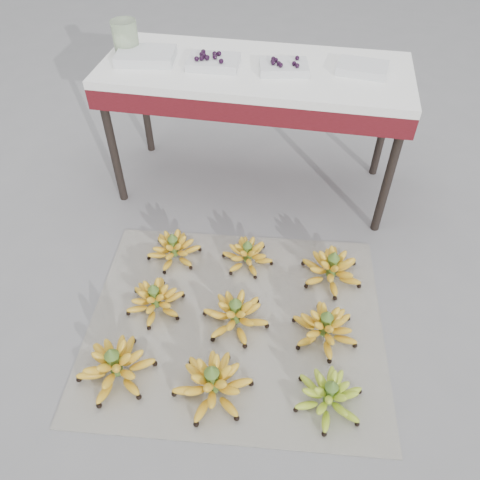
% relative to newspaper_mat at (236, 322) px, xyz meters
% --- Properties ---
extents(ground, '(60.00, 60.00, 0.00)m').
position_rel_newspaper_mat_xyz_m(ground, '(0.01, -0.07, -0.00)').
color(ground, slate).
rests_on(ground, ground).
extents(newspaper_mat, '(1.34, 1.16, 0.01)m').
position_rel_newspaper_mat_xyz_m(newspaper_mat, '(0.00, 0.00, 0.00)').
color(newspaper_mat, silver).
rests_on(newspaper_mat, ground).
extents(bunch_front_left, '(0.32, 0.32, 0.18)m').
position_rel_newspaper_mat_xyz_m(bunch_front_left, '(-0.41, -0.33, 0.06)').
color(bunch_front_left, gold).
rests_on(bunch_front_left, newspaper_mat).
extents(bunch_front_center, '(0.36, 0.36, 0.18)m').
position_rel_newspaper_mat_xyz_m(bunch_front_center, '(-0.02, -0.33, 0.07)').
color(bunch_front_center, gold).
rests_on(bunch_front_center, newspaper_mat).
extents(bunch_front_right, '(0.27, 0.27, 0.16)m').
position_rel_newspaper_mat_xyz_m(bunch_front_right, '(0.41, -0.30, 0.06)').
color(bunch_front_right, olive).
rests_on(bunch_front_right, newspaper_mat).
extents(bunch_mid_left, '(0.28, 0.28, 0.16)m').
position_rel_newspaper_mat_xyz_m(bunch_mid_left, '(-0.36, 0.01, 0.06)').
color(bunch_mid_left, gold).
rests_on(bunch_mid_left, newspaper_mat).
extents(bunch_mid_center, '(0.29, 0.29, 0.17)m').
position_rel_newspaper_mat_xyz_m(bunch_mid_center, '(0.00, -0.01, 0.06)').
color(bunch_mid_center, gold).
rests_on(bunch_mid_center, newspaper_mat).
extents(bunch_mid_right, '(0.36, 0.36, 0.17)m').
position_rel_newspaper_mat_xyz_m(bunch_mid_right, '(0.38, -0.00, 0.06)').
color(bunch_mid_right, gold).
rests_on(bunch_mid_right, newspaper_mat).
extents(bunch_back_left, '(0.31, 0.31, 0.16)m').
position_rel_newspaper_mat_xyz_m(bunch_back_left, '(-0.36, 0.32, 0.06)').
color(bunch_back_left, gold).
rests_on(bunch_back_left, newspaper_mat).
extents(bunch_back_center, '(0.30, 0.30, 0.15)m').
position_rel_newspaper_mat_xyz_m(bunch_back_center, '(-0.01, 0.35, 0.05)').
color(bunch_back_center, gold).
rests_on(bunch_back_center, newspaper_mat).
extents(bunch_back_right, '(0.37, 0.37, 0.17)m').
position_rel_newspaper_mat_xyz_m(bunch_back_right, '(0.39, 0.32, 0.06)').
color(bunch_back_right, gold).
rests_on(bunch_back_right, newspaper_mat).
extents(vendor_table, '(1.47, 0.59, 0.71)m').
position_rel_newspaper_mat_xyz_m(vendor_table, '(-0.08, 0.96, 0.62)').
color(vendor_table, black).
rests_on(vendor_table, ground).
extents(tray_far_left, '(0.30, 0.23, 0.04)m').
position_rel_newspaper_mat_xyz_m(tray_far_left, '(-0.61, 0.92, 0.72)').
color(tray_far_left, silver).
rests_on(tray_far_left, vendor_table).
extents(tray_left, '(0.25, 0.18, 0.06)m').
position_rel_newspaper_mat_xyz_m(tray_left, '(-0.28, 0.92, 0.72)').
color(tray_left, silver).
rests_on(tray_left, vendor_table).
extents(tray_right, '(0.25, 0.20, 0.06)m').
position_rel_newspaper_mat_xyz_m(tray_right, '(0.05, 0.93, 0.72)').
color(tray_right, silver).
rests_on(tray_right, vendor_table).
extents(tray_far_right, '(0.24, 0.19, 0.04)m').
position_rel_newspaper_mat_xyz_m(tray_far_right, '(0.41, 0.99, 0.72)').
color(tray_far_right, silver).
rests_on(tray_far_right, vendor_table).
extents(glass_jar, '(0.13, 0.13, 0.15)m').
position_rel_newspaper_mat_xyz_m(glass_jar, '(-0.72, 0.99, 0.78)').
color(glass_jar, beige).
rests_on(glass_jar, vendor_table).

